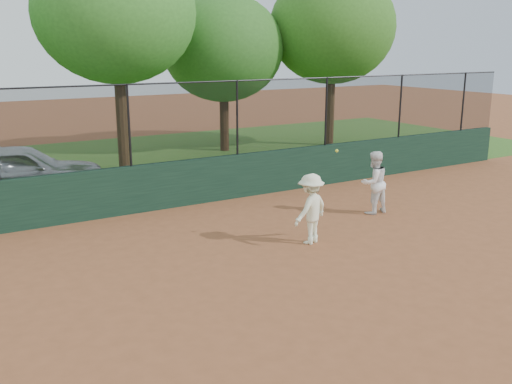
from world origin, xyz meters
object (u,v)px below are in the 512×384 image
tree_3 (223,48)px  tree_4 (333,27)px  parked_car (19,171)px  tree_2 (116,13)px  player_main (311,209)px  player_second (374,183)px

tree_3 → tree_4: tree_4 is taller
parked_car → tree_2: bearing=-47.1°
parked_car → tree_4: 13.64m
player_main → tree_2: bearing=96.3°
parked_car → tree_2: (3.62, 2.08, 4.33)m
player_second → tree_3: bearing=-97.0°
player_second → tree_3: tree_3 is taller
player_second → tree_4: (5.45, 8.68, 4.03)m
tree_4 → tree_3: bearing=165.5°
parked_car → tree_4: bearing=-65.3°
player_second → tree_3: size_ratio=0.26×
tree_2 → tree_3: size_ratio=1.21×
player_second → player_main: size_ratio=0.78×
parked_car → player_main: size_ratio=2.22×
tree_2 → tree_3: (4.71, 1.69, -1.09)m
player_main → tree_3: bearing=71.1°
parked_car → tree_3: size_ratio=0.74×
tree_2 → tree_4: 9.15m
tree_2 → tree_4: (9.13, 0.55, -0.27)m
player_second → tree_2: tree_2 is taller
tree_2 → tree_3: tree_2 is taller
parked_car → player_main: bearing=-133.6°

